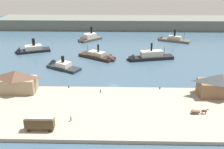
% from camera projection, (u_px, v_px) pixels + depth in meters
% --- Properties ---
extents(ground_plane, '(320.00, 320.00, 0.00)m').
position_uv_depth(ground_plane, '(114.00, 86.00, 116.08)').
color(ground_plane, '#385166').
extents(quay_promenade, '(110.00, 36.00, 1.20)m').
position_uv_depth(quay_promenade, '(113.00, 111.00, 95.51)').
color(quay_promenade, '#9E9384').
rests_on(quay_promenade, ground).
extents(seawall_edge, '(110.00, 0.80, 1.00)m').
position_uv_depth(seawall_edge, '(114.00, 88.00, 112.56)').
color(seawall_edge, gray).
rests_on(seawall_edge, ground).
extents(ferry_shed_west_terminal, '(14.97, 7.49, 8.83)m').
position_uv_depth(ferry_shed_west_terminal, '(16.00, 81.00, 106.73)').
color(ferry_shed_west_terminal, '#998466').
rests_on(ferry_shed_west_terminal, quay_promenade).
extents(ferry_shed_customs_shed, '(16.46, 8.51, 8.74)m').
position_uv_depth(ferry_shed_customs_shed, '(221.00, 85.00, 103.76)').
color(ferry_shed_customs_shed, brown).
rests_on(ferry_shed_customs_shed, quay_promenade).
extents(street_tram, '(8.88, 2.45, 4.43)m').
position_uv_depth(street_tram, '(39.00, 123.00, 82.66)').
color(street_tram, '#4C381E').
rests_on(street_tram, quay_promenade).
extents(horse_cart, '(5.70, 1.32, 1.87)m').
position_uv_depth(horse_cart, '(199.00, 111.00, 92.19)').
color(horse_cart, brown).
rests_on(horse_cart, quay_promenade).
extents(pedestrian_near_cart, '(0.44, 0.44, 1.76)m').
position_uv_depth(pedestrian_near_cart, '(71.00, 119.00, 88.02)').
color(pedestrian_near_cart, '#6B5B4C').
rests_on(pedestrian_near_cart, quay_promenade).
extents(pedestrian_near_west_shed, '(0.38, 0.38, 1.54)m').
position_uv_depth(pedestrian_near_west_shed, '(100.00, 91.00, 107.11)').
color(pedestrian_near_west_shed, '#33384C').
rests_on(pedestrian_near_west_shed, quay_promenade).
extents(mooring_post_west, '(0.44, 0.44, 0.90)m').
position_uv_depth(mooring_post_west, '(160.00, 88.00, 110.26)').
color(mooring_post_west, black).
rests_on(mooring_post_west, quay_promenade).
extents(mooring_post_center_west, '(0.44, 0.44, 0.90)m').
position_uv_depth(mooring_post_center_west, '(69.00, 87.00, 111.35)').
color(mooring_post_center_west, black).
rests_on(mooring_post_center_west, quay_promenade).
extents(ferry_moored_west, '(21.94, 13.09, 9.77)m').
position_uv_depth(ferry_moored_west, '(170.00, 39.00, 181.34)').
color(ferry_moored_west, '#514C47').
rests_on(ferry_moored_west, ground).
extents(ferry_near_quay, '(16.53, 16.07, 11.23)m').
position_uv_depth(ferry_near_quay, '(88.00, 38.00, 181.54)').
color(ferry_near_quay, '#514C47').
rests_on(ferry_near_quay, ground).
extents(ferry_approaching_east, '(26.44, 10.82, 10.71)m').
position_uv_depth(ferry_approaching_east, '(146.00, 57.00, 146.57)').
color(ferry_approaching_east, black).
rests_on(ferry_approaching_east, ground).
extents(ferry_departing_north, '(19.16, 14.26, 8.70)m').
position_uv_depth(ferry_departing_north, '(59.00, 66.00, 135.30)').
color(ferry_departing_north, '#23282D').
rests_on(ferry_departing_north, ground).
extents(ferry_approaching_west, '(22.09, 17.03, 9.97)m').
position_uv_depth(ferry_approaching_west, '(101.00, 57.00, 147.76)').
color(ferry_approaching_west, black).
rests_on(ferry_approaching_west, ground).
extents(ferry_outer_harbor, '(20.84, 12.80, 10.10)m').
position_uv_depth(ferry_outer_harbor, '(29.00, 50.00, 158.68)').
color(ferry_outer_harbor, black).
rests_on(ferry_outer_harbor, ground).
extents(far_headland, '(180.00, 24.00, 8.00)m').
position_uv_depth(far_headland, '(117.00, 23.00, 216.29)').
color(far_headland, '#60665B').
rests_on(far_headland, ground).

